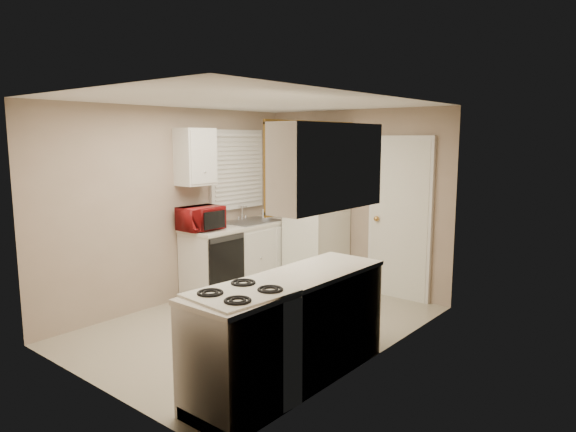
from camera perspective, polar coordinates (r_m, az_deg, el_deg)
The scene contains 19 objects.
floor at distance 5.77m, azimuth -3.23°, elevation -11.96°, with size 3.80×3.80×0.00m, color #C0B79C.
ceiling at distance 5.41m, azimuth -3.45°, elevation 12.57°, with size 3.80×3.80×0.00m, color white.
wall_left at distance 6.49m, azimuth -12.45°, elevation 1.11°, with size 3.80×3.80×0.00m, color tan.
wall_right at distance 4.64m, azimuth 9.46°, elevation -1.77°, with size 3.80×3.80×0.00m, color tan.
wall_back at distance 6.96m, azimuth 7.36°, elevation 1.75°, with size 2.80×2.80×0.00m, color tan.
wall_front at distance 4.29m, azimuth -20.89°, elevation -3.07°, with size 2.80×2.80×0.00m, color tan.
left_counter at distance 6.99m, azimuth -4.89°, elevation -4.43°, with size 0.60×1.80×0.90m, color silver.
dishwasher at distance 6.37m, azimuth -6.81°, elevation -5.39°, with size 0.03×0.58×0.72m, color black.
sink at distance 7.01m, azimuth -4.08°, elevation -0.96°, with size 0.54×0.74×0.16m, color gray.
microwave at distance 6.44m, azimuth -9.67°, elevation -0.21°, with size 0.29×0.53×0.35m, color maroon.
soap_bottle at distance 7.29m, azimuth -2.39°, elevation 0.54°, with size 0.09×0.09×0.19m, color silver.
window_blinds at distance 7.11m, azimuth -5.67°, elevation 5.16°, with size 0.10×0.98×1.08m, color silver.
upper_cabinet_left at distance 6.46m, azimuth -10.25°, elevation 6.49°, with size 0.30×0.45×0.70m, color silver.
refrigerator at distance 7.00m, azimuth 3.14°, elevation -1.37°, with size 0.67×0.65×1.62m, color silver.
cabinet_over_fridge at distance 7.01m, azimuth 4.03°, elevation 8.40°, with size 0.70×0.30×0.40m, color silver.
interior_door at distance 6.61m, azimuth 12.28°, elevation -0.33°, with size 0.86×0.06×2.08m, color silver.
right_counter at distance 4.37m, azimuth 0.29°, elevation -12.55°, with size 0.60×2.00×0.90m, color silver.
stove at distance 3.98m, azimuth -5.19°, elevation -15.02°, with size 0.58×0.72×0.87m, color silver.
upper_cabinet_right at distance 4.23m, azimuth 4.47°, elevation 5.52°, with size 0.30×1.20×0.70m, color silver.
Camera 1 is at (3.67, -3.95, 2.03)m, focal length 32.00 mm.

